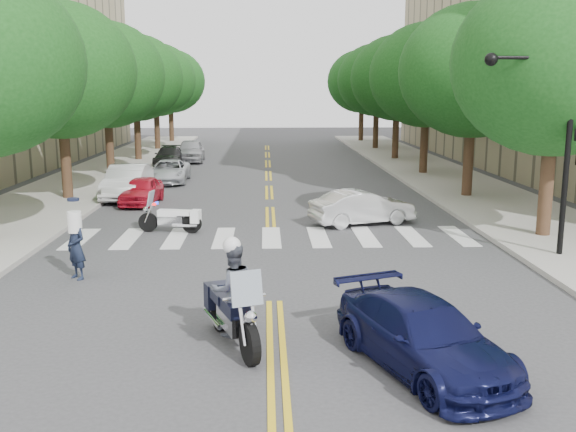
{
  "coord_description": "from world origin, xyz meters",
  "views": [
    {
      "loc": [
        -0.19,
        -13.97,
        4.73
      ],
      "look_at": [
        0.44,
        3.52,
        1.3
      ],
      "focal_mm": 40.0,
      "sensor_mm": 36.0,
      "label": 1
    }
  ],
  "objects_px": {
    "motorcycle_police": "(232,297)",
    "convertible": "(363,207)",
    "sedan_blue": "(423,336)",
    "officer_standing": "(76,247)",
    "motorcycle_parked": "(175,218)"
  },
  "relations": [
    {
      "from": "motorcycle_police",
      "to": "convertible",
      "type": "xyz_separation_m",
      "value": [
        4.13,
        10.94,
        -0.31
      ]
    },
    {
      "from": "convertible",
      "to": "sedan_blue",
      "type": "height_order",
      "value": "convertible"
    },
    {
      "from": "motorcycle_police",
      "to": "sedan_blue",
      "type": "distance_m",
      "value": 3.57
    },
    {
      "from": "officer_standing",
      "to": "sedan_blue",
      "type": "height_order",
      "value": "officer_standing"
    },
    {
      "from": "motorcycle_parked",
      "to": "convertible",
      "type": "height_order",
      "value": "motorcycle_parked"
    },
    {
      "from": "motorcycle_parked",
      "to": "convertible",
      "type": "xyz_separation_m",
      "value": [
        6.53,
        1.11,
        0.13
      ]
    },
    {
      "from": "motorcycle_police",
      "to": "convertible",
      "type": "bearing_deg",
      "value": -130.98
    },
    {
      "from": "convertible",
      "to": "motorcycle_police",
      "type": "bearing_deg",
      "value": 140.36
    },
    {
      "from": "motorcycle_parked",
      "to": "sedan_blue",
      "type": "xyz_separation_m",
      "value": [
        5.74,
        -11.07,
        0.11
      ]
    },
    {
      "from": "motorcycle_parked",
      "to": "officer_standing",
      "type": "relative_size",
      "value": 1.29
    },
    {
      "from": "motorcycle_parked",
      "to": "sedan_blue",
      "type": "height_order",
      "value": "motorcycle_parked"
    },
    {
      "from": "officer_standing",
      "to": "motorcycle_police",
      "type": "bearing_deg",
      "value": -5.23
    },
    {
      "from": "sedan_blue",
      "to": "motorcycle_police",
      "type": "bearing_deg",
      "value": 139.36
    },
    {
      "from": "motorcycle_parked",
      "to": "officer_standing",
      "type": "bearing_deg",
      "value": 171.87
    },
    {
      "from": "officer_standing",
      "to": "convertible",
      "type": "xyz_separation_m",
      "value": [
        8.29,
        6.5,
        -0.23
      ]
    }
  ]
}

